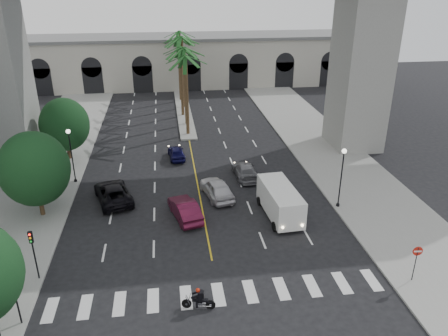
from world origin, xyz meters
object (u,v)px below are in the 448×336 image
at_px(traffic_signal_far, 33,247).
at_px(car_c, 113,193).
at_px(car_e, 177,153).
at_px(car_b, 185,209).
at_px(car_d, 245,171).
at_px(traffic_signal_near, 14,289).
at_px(motorcycle_rider, 199,299).
at_px(car_a, 217,188).
at_px(cargo_van, 280,201).
at_px(do_not_enter_sign, 417,257).
at_px(lamp_post_right, 342,173).
at_px(lamp_post_left_far, 71,151).

xyz_separation_m(traffic_signal_far, car_c, (3.80, 10.34, -1.72)).
bearing_deg(car_e, traffic_signal_far, 58.09).
bearing_deg(car_b, car_e, -103.18).
xyz_separation_m(car_d, car_e, (-6.40, 5.68, -0.03)).
height_order(traffic_signal_near, motorcycle_rider, traffic_signal_near).
bearing_deg(car_d, car_c, 12.38).
height_order(traffic_signal_far, car_c, traffic_signal_far).
height_order(motorcycle_rider, car_e, motorcycle_rider).
xyz_separation_m(car_a, car_b, (-3.00, -3.24, -0.04)).
height_order(cargo_van, do_not_enter_sign, do_not_enter_sign).
height_order(car_a, do_not_enter_sign, do_not_enter_sign).
bearing_deg(cargo_van, car_b, 169.77).
xyz_separation_m(car_a, do_not_enter_sign, (10.96, -13.34, 1.10)).
height_order(car_a, cargo_van, cargo_van).
bearing_deg(cargo_van, traffic_signal_far, -165.67).
bearing_deg(car_b, traffic_signal_near, 33.24).
bearing_deg(car_c, traffic_signal_far, 53.37).
relative_size(motorcycle_rider, car_a, 0.41).
height_order(lamp_post_right, car_d, lamp_post_right).
height_order(traffic_signal_near, car_b, traffic_signal_near).
xyz_separation_m(lamp_post_left_far, lamp_post_right, (22.80, -8.00, 0.00)).
bearing_deg(car_c, car_a, 160.43).
bearing_deg(lamp_post_left_far, car_e, 25.81).
relative_size(lamp_post_right, cargo_van, 0.88).
xyz_separation_m(car_c, car_e, (5.82, 8.86, -0.12)).
distance_m(car_b, car_d, 9.30).
xyz_separation_m(lamp_post_right, traffic_signal_near, (-22.70, -10.50, -0.71)).
bearing_deg(car_e, cargo_van, 114.90).
height_order(car_a, car_d, car_a).
height_order(car_d, car_e, car_d).
bearing_deg(car_b, lamp_post_left_far, -52.60).
xyz_separation_m(traffic_signal_near, car_c, (3.80, 14.34, -1.72)).
bearing_deg(car_e, do_not_enter_sign, 116.62).
distance_m(lamp_post_left_far, car_c, 6.20).
bearing_deg(lamp_post_left_far, car_c, -46.91).
distance_m(lamp_post_right, car_c, 19.44).
distance_m(traffic_signal_near, car_d, 23.80).
xyz_separation_m(lamp_post_left_far, do_not_enter_sign, (23.86, -17.99, -1.28)).
height_order(car_a, car_c, car_a).
height_order(car_b, car_e, car_b).
xyz_separation_m(car_a, car_e, (-3.18, 9.35, -0.17)).
distance_m(lamp_post_right, motorcycle_rider, 16.68).
distance_m(car_b, car_e, 12.60).
bearing_deg(lamp_post_left_far, motorcycle_rider, -61.33).
distance_m(lamp_post_left_far, motorcycle_rider, 21.30).
bearing_deg(do_not_enter_sign, traffic_signal_far, 176.52).
bearing_deg(car_a, lamp_post_left_far, -32.03).
relative_size(lamp_post_right, motorcycle_rider, 2.68).
bearing_deg(traffic_signal_far, motorcycle_rider, -21.97).
height_order(lamp_post_left_far, cargo_van, lamp_post_left_far).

